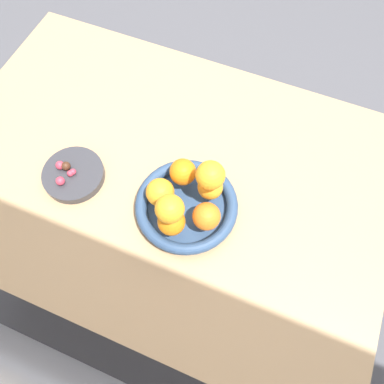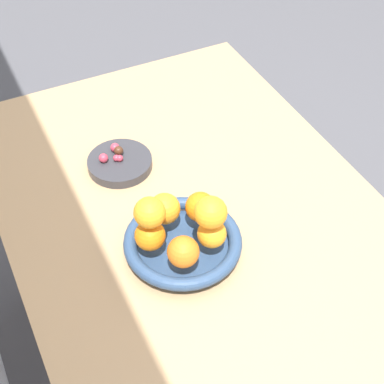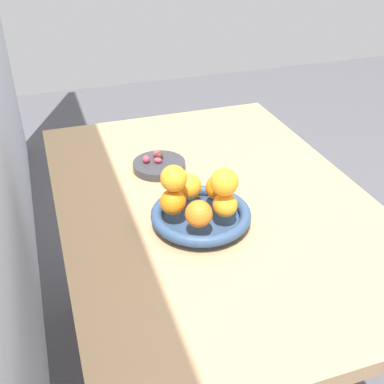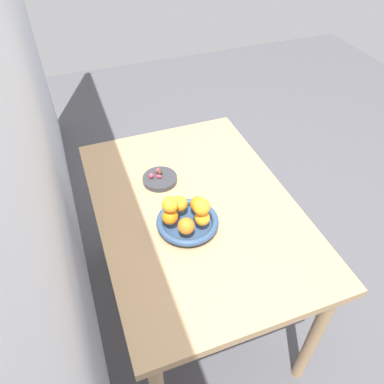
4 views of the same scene
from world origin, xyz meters
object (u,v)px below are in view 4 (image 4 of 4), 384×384
(fruit_bowl, at_px, (188,222))
(orange_6, at_px, (170,204))
(candy_dish, at_px, (160,179))
(orange_3, at_px, (179,204))
(orange_1, at_px, (202,218))
(orange_2, at_px, (198,204))
(orange_4, at_px, (170,217))
(orange_5, at_px, (201,207))
(candy_ball_2, at_px, (151,176))
(candy_ball_0, at_px, (158,171))
(candy_ball_3, at_px, (160,173))
(dining_table, at_px, (195,220))
(candy_ball_4, at_px, (160,176))
(orange_0, at_px, (186,226))
(candy_ball_1, at_px, (158,176))

(fruit_bowl, height_order, orange_6, orange_6)
(candy_dish, relative_size, orange_3, 2.34)
(orange_1, xyz_separation_m, orange_2, (0.07, -0.01, 0.00))
(orange_4, bearing_deg, orange_1, -113.10)
(candy_dish, height_order, orange_5, orange_5)
(candy_dish, relative_size, candy_ball_2, 6.98)
(candy_ball_0, xyz_separation_m, candy_ball_3, (-0.01, -0.00, 0.00))
(dining_table, distance_m, candy_ball_4, 0.23)
(candy_ball_3, bearing_deg, orange_0, 178.80)
(fruit_bowl, height_order, candy_ball_1, fruit_bowl)
(orange_4, bearing_deg, orange_3, -46.48)
(candy_ball_2, bearing_deg, orange_6, 179.24)
(candy_ball_4, bearing_deg, orange_0, 179.72)
(orange_0, bearing_deg, orange_1, -75.40)
(orange_5, bearing_deg, candy_ball_4, 11.22)
(dining_table, height_order, orange_2, orange_2)
(candy_ball_4, bearing_deg, candy_ball_3, -15.43)
(candy_ball_3, bearing_deg, candy_ball_1, 145.66)
(dining_table, distance_m, orange_5, 0.25)
(orange_1, distance_m, candy_ball_1, 0.33)
(orange_1, height_order, candy_ball_3, orange_1)
(orange_4, distance_m, candy_ball_3, 0.30)
(candy_ball_1, relative_size, candy_ball_3, 0.71)
(candy_ball_2, distance_m, candy_ball_3, 0.04)
(candy_ball_0, xyz_separation_m, candy_ball_4, (-0.04, 0.00, -0.00))
(orange_6, relative_size, candy_ball_2, 2.83)
(dining_table, bearing_deg, orange_2, 167.60)
(candy_ball_2, bearing_deg, candy_ball_4, -111.63)
(orange_0, relative_size, orange_1, 1.08)
(orange_4, height_order, candy_ball_2, orange_4)
(orange_4, bearing_deg, orange_0, -148.48)
(fruit_bowl, relative_size, candy_ball_3, 10.78)
(candy_ball_1, bearing_deg, fruit_bowl, -173.97)
(orange_0, height_order, orange_1, orange_0)
(candy_ball_0, bearing_deg, orange_1, -169.75)
(candy_dish, bearing_deg, orange_5, -169.03)
(orange_1, distance_m, candy_ball_0, 0.36)
(orange_4, xyz_separation_m, candy_ball_3, (0.29, -0.05, -0.04))
(orange_2, xyz_separation_m, orange_6, (-0.02, 0.11, 0.06))
(dining_table, xyz_separation_m, orange_6, (-0.08, 0.13, 0.22))
(candy_ball_1, height_order, candy_ball_3, candy_ball_3)
(candy_dish, height_order, orange_6, orange_6)
(orange_5, distance_m, candy_ball_2, 0.35)
(fruit_bowl, bearing_deg, candy_dish, 4.65)
(dining_table, relative_size, candy_ball_2, 53.07)
(orange_2, bearing_deg, candy_ball_4, 17.27)
(candy_ball_4, bearing_deg, orange_5, -168.78)
(dining_table, height_order, candy_ball_2, candy_ball_2)
(orange_6, height_order, candy_ball_0, orange_6)
(dining_table, relative_size, candy_ball_3, 51.53)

